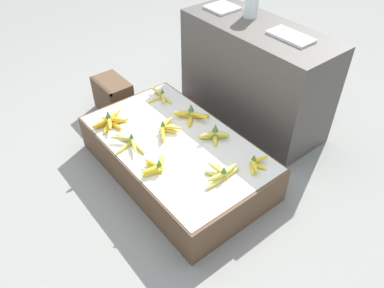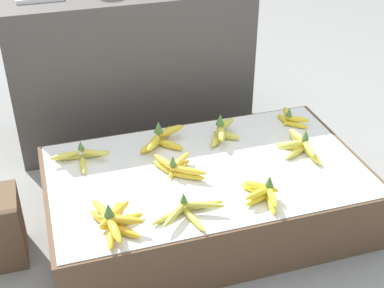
{
  "view_description": "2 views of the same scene",
  "coord_description": "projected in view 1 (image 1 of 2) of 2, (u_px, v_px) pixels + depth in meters",
  "views": [
    {
      "loc": [
        1.48,
        -1.05,
        1.8
      ],
      "look_at": [
        0.1,
        0.06,
        0.27
      ],
      "focal_mm": 35.0,
      "sensor_mm": 36.0,
      "label": 1
    },
    {
      "loc": [
        -0.56,
        -1.64,
        1.47
      ],
      "look_at": [
        -0.05,
        0.02,
        0.38
      ],
      "focal_mm": 50.0,
      "sensor_mm": 36.0,
      "label": 2
    }
  ],
  "objects": [
    {
      "name": "foam_tray_white",
      "position": [
        291.0,
        36.0,
        2.38
      ],
      "size": [
        0.3,
        0.15,
        0.02
      ],
      "color": "white",
      "rests_on": "back_vendor_table"
    },
    {
      "name": "banana_bunch_back_midright",
      "position": [
        214.0,
        135.0,
        2.37
      ],
      "size": [
        0.17,
        0.19,
        0.11
      ],
      "color": "gold",
      "rests_on": "display_platform"
    },
    {
      "name": "glass_jar",
      "position": [
        252.0,
        3.0,
        2.58
      ],
      "size": [
        0.11,
        0.11,
        0.2
      ],
      "color": "silver",
      "rests_on": "back_vendor_table"
    },
    {
      "name": "banana_bunch_back_right",
      "position": [
        256.0,
        163.0,
        2.19
      ],
      "size": [
        0.11,
        0.17,
        0.09
      ],
      "color": "yellow",
      "rests_on": "display_platform"
    },
    {
      "name": "banana_bunch_middle_right",
      "position": [
        221.0,
        174.0,
        2.12
      ],
      "size": [
        0.16,
        0.26,
        0.1
      ],
      "color": "#DBCC4C",
      "rests_on": "display_platform"
    },
    {
      "name": "banana_bunch_front_left",
      "position": [
        110.0,
        121.0,
        2.49
      ],
      "size": [
        0.19,
        0.26,
        0.11
      ],
      "color": "gold",
      "rests_on": "display_platform"
    },
    {
      "name": "banana_bunch_front_midleft",
      "position": [
        129.0,
        143.0,
        2.33
      ],
      "size": [
        0.28,
        0.17,
        0.08
      ],
      "color": "gold",
      "rests_on": "display_platform"
    },
    {
      "name": "banana_bunch_front_midright",
      "position": [
        156.0,
        167.0,
        2.16
      ],
      "size": [
        0.15,
        0.21,
        0.1
      ],
      "color": "yellow",
      "rests_on": "display_platform"
    },
    {
      "name": "display_platform",
      "position": [
        176.0,
        157.0,
        2.46
      ],
      "size": [
        1.26,
        0.74,
        0.26
      ],
      "color": "brown",
      "rests_on": "ground_plane"
    },
    {
      "name": "foam_tray_dark",
      "position": [
        222.0,
        8.0,
        2.75
      ],
      "size": [
        0.2,
        0.2,
        0.02
      ],
      "color": "white",
      "rests_on": "back_vendor_table"
    },
    {
      "name": "banana_bunch_middle_midleft",
      "position": [
        166.0,
        129.0,
        2.43
      ],
      "size": [
        0.18,
        0.2,
        0.09
      ],
      "color": "gold",
      "rests_on": "display_platform"
    },
    {
      "name": "ground_plane",
      "position": [
        177.0,
        171.0,
        2.55
      ],
      "size": [
        10.0,
        10.0,
        0.0
      ],
      "primitive_type": "plane",
      "color": "gray"
    },
    {
      "name": "banana_bunch_back_left",
      "position": [
        160.0,
        96.0,
        2.73
      ],
      "size": [
        0.24,
        0.15,
        0.08
      ],
      "color": "#DBCC4C",
      "rests_on": "display_platform"
    },
    {
      "name": "back_vendor_table",
      "position": [
        254.0,
        75.0,
        2.77
      ],
      "size": [
        1.16,
        0.47,
        0.76
      ],
      "color": "#4C4742",
      "rests_on": "ground_plane"
    },
    {
      "name": "banana_bunch_back_midleft",
      "position": [
        191.0,
        115.0,
        2.53
      ],
      "size": [
        0.23,
        0.23,
        0.11
      ],
      "color": "gold",
      "rests_on": "display_platform"
    },
    {
      "name": "wooden_crate",
      "position": [
        113.0,
        96.0,
        2.99
      ],
      "size": [
        0.32,
        0.21,
        0.28
      ],
      "color": "brown",
      "rests_on": "ground_plane"
    }
  ]
}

